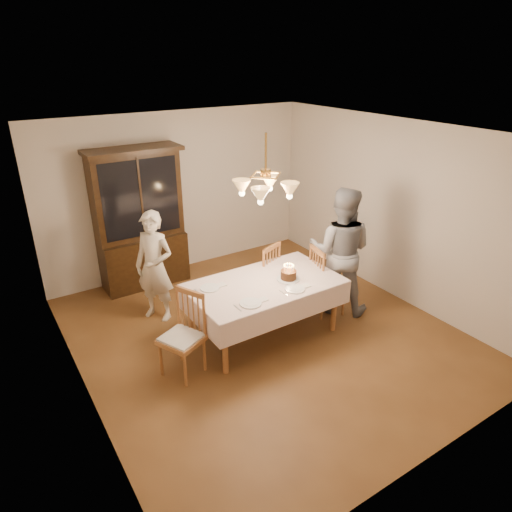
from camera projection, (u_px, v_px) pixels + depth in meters
ground at (264, 333)px, 6.03m from camera, size 5.00×5.00×0.00m
room_shell at (265, 221)px, 5.38m from camera, size 5.00×5.00×5.00m
dining_table at (265, 288)px, 5.75m from camera, size 1.90×1.10×0.76m
china_hutch at (140, 222)px, 6.94m from camera, size 1.38×0.54×2.16m
chair_far_side at (261, 278)px, 6.52m from camera, size 0.56×0.55×1.00m
chair_left_end at (182, 339)px, 5.12m from camera, size 0.57×0.58×1.00m
chair_right_end at (327, 284)px, 6.37m from camera, size 0.51×0.52×1.00m
elderly_woman at (155, 267)px, 6.11m from camera, size 0.63×0.67×1.54m
adult_in_grey at (340, 251)px, 6.27m from camera, size 1.09×1.11×1.80m
birthday_cake at (288, 275)px, 5.78m from camera, size 0.30×0.30×0.21m
place_setting_near_left at (252, 303)px, 5.24m from camera, size 0.41×0.26×0.02m
place_setting_near_right at (296, 289)px, 5.56m from camera, size 0.40×0.25×0.02m
place_setting_far_left at (211, 288)px, 5.58m from camera, size 0.39×0.24×0.02m
chandelier at (265, 188)px, 5.22m from camera, size 0.62×0.62×0.73m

